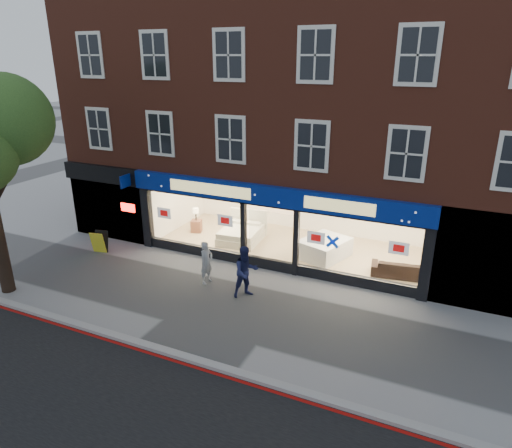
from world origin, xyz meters
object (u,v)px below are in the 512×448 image
Objects in this scene: sofa at (400,268)px; a_board at (100,242)px; display_bed at (242,233)px; mattress_stack at (324,248)px; pedestrian_grey at (206,262)px; pedestrian_blue at (246,272)px.

a_board reaches higher than sofa.
display_bed is 0.96× the size of mattress_stack.
display_bed is at bearing 176.73° from mattress_stack.
pedestrian_grey is at bearing -16.39° from a_board.
mattress_stack is at bearing 20.63° from pedestrian_blue.
pedestrian_blue is at bearing -67.31° from display_bed.
a_board is at bearing 95.78° from pedestrian_grey.
pedestrian_grey is (-6.18, -3.15, 0.38)m from sofa.
pedestrian_blue is at bearing 29.00° from sofa.
mattress_stack is 4.24m from pedestrian_blue.
a_board is (-4.82, -3.36, 0.03)m from display_bed.
mattress_stack is at bearing 9.14° from a_board.
pedestrian_blue reaches higher than mattress_stack.
mattress_stack is (3.72, -0.21, 0.05)m from display_bed.
sofa is (2.97, -0.48, -0.07)m from mattress_stack.
a_board reaches higher than mattress_stack.
pedestrian_blue is at bearing -88.97° from pedestrian_grey.
display_bed is 1.39× the size of pedestrian_grey.
display_bed is 1.06× the size of sofa.
display_bed is at bearing 69.66° from pedestrian_blue.
pedestrian_blue is at bearing -111.25° from mattress_stack.
mattress_stack is 4.86m from pedestrian_grey.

